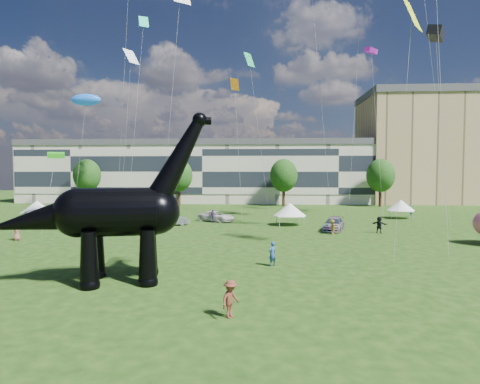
{
  "coord_description": "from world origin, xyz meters",
  "views": [
    {
      "loc": [
        3.78,
        -23.01,
        6.63
      ],
      "look_at": [
        2.13,
        8.0,
        5.0
      ],
      "focal_mm": 30.0,
      "sensor_mm": 36.0,
      "label": 1
    }
  ],
  "objects": [
    {
      "name": "dinosaur_sculpture",
      "position": [
        -5.18,
        0.23,
        4.0
      ],
      "size": [
        12.97,
        5.07,
        10.6
      ],
      "rotation": [
        0.0,
        0.0,
        0.24
      ],
      "color": "black",
      "rests_on": "ground"
    },
    {
      "name": "car_grey",
      "position": [
        -7.29,
        24.7,
        0.75
      ],
      "size": [
        4.77,
        3.67,
        1.51
      ],
      "primitive_type": "imported",
      "rotation": [
        0.0,
        0.0,
        2.09
      ],
      "color": "slate",
      "rests_on": "ground"
    },
    {
      "name": "visitors",
      "position": [
        -1.42,
        14.95,
        0.87
      ],
      "size": [
        51.97,
        42.59,
        1.85
      ],
      "color": "#50306D",
      "rests_on": "ground"
    },
    {
      "name": "car_white",
      "position": [
        -2.09,
        29.07,
        0.68
      ],
      "size": [
        5.38,
        4.4,
        1.36
      ],
      "primitive_type": "imported",
      "rotation": [
        0.0,
        0.0,
        1.05
      ],
      "color": "silver",
      "rests_on": "ground"
    },
    {
      "name": "gazebo_near",
      "position": [
        7.27,
        26.04,
        1.92
      ],
      "size": [
        4.26,
        4.26,
        2.74
      ],
      "rotation": [
        0.0,
        0.0,
        0.09
      ],
      "color": "white",
      "rests_on": "ground"
    },
    {
      "name": "terrace_row",
      "position": [
        -8.0,
        62.0,
        6.0
      ],
      "size": [
        78.0,
        11.0,
        12.0
      ],
      "primitive_type": "cube",
      "color": "beige",
      "rests_on": "ground"
    },
    {
      "name": "tree_mid_left",
      "position": [
        -12.0,
        53.0,
        6.29
      ],
      "size": [
        5.2,
        5.2,
        9.44
      ],
      "color": "#382314",
      "rests_on": "ground"
    },
    {
      "name": "car_dark",
      "position": [
        11.83,
        21.83,
        0.69
      ],
      "size": [
        3.33,
        5.14,
        1.38
      ],
      "primitive_type": "imported",
      "rotation": [
        0.0,
        0.0,
        -0.32
      ],
      "color": "#595960",
      "rests_on": "ground"
    },
    {
      "name": "ground",
      "position": [
        0.0,
        0.0,
        0.0
      ],
      "size": [
        220.0,
        220.0,
        0.0
      ],
      "primitive_type": "plane",
      "color": "#16330C",
      "rests_on": "ground"
    },
    {
      "name": "tree_far_right",
      "position": [
        26.0,
        53.0,
        6.29
      ],
      "size": [
        5.2,
        5.2,
        9.44
      ],
      "color": "#382314",
      "rests_on": "ground"
    },
    {
      "name": "gazebo_left",
      "position": [
        -26.29,
        28.99,
        1.88
      ],
      "size": [
        3.95,
        3.95,
        2.67
      ],
      "rotation": [
        0.0,
        0.0,
        0.03
      ],
      "color": "white",
      "rests_on": "ground"
    },
    {
      "name": "kites",
      "position": [
        2.5,
        29.69,
        22.02
      ],
      "size": [
        59.63,
        45.45,
        30.23
      ],
      "color": "#F84510",
      "rests_on": "ground"
    },
    {
      "name": "apartment_block",
      "position": [
        40.0,
        65.0,
        11.0
      ],
      "size": [
        28.0,
        18.0,
        22.0
      ],
      "primitive_type": "cube",
      "color": "tan",
      "rests_on": "ground"
    },
    {
      "name": "tree_far_left",
      "position": [
        -30.0,
        53.0,
        6.29
      ],
      "size": [
        5.2,
        5.2,
        9.44
      ],
      "color": "#382314",
      "rests_on": "ground"
    },
    {
      "name": "tree_mid_right",
      "position": [
        8.0,
        53.0,
        6.29
      ],
      "size": [
        5.2,
        5.2,
        9.44
      ],
      "color": "#382314",
      "rests_on": "ground"
    },
    {
      "name": "car_silver",
      "position": [
        -10.96,
        25.59,
        0.72
      ],
      "size": [
        2.55,
        4.49,
        1.44
      ],
      "primitive_type": "imported",
      "rotation": [
        0.0,
        0.0,
        0.21
      ],
      "color": "silver",
      "rests_on": "ground"
    },
    {
      "name": "gazebo_far",
      "position": [
        23.29,
        33.93,
        1.82
      ],
      "size": [
        4.38,
        4.38,
        2.59
      ],
      "rotation": [
        0.0,
        0.0,
        -0.2
      ],
      "color": "white",
      "rests_on": "ground"
    }
  ]
}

